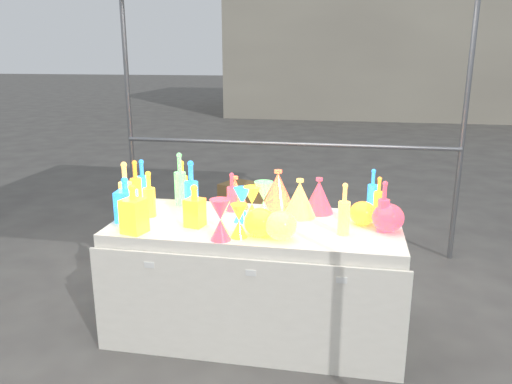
% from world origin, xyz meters
% --- Properties ---
extents(ground, '(80.00, 80.00, 0.00)m').
position_xyz_m(ground, '(0.00, 0.00, 0.00)').
color(ground, '#65625D').
rests_on(ground, ground).
extents(display_table, '(1.84, 0.83, 0.75)m').
position_xyz_m(display_table, '(0.00, -0.01, 0.37)').
color(display_table, white).
rests_on(display_table, ground).
extents(background_building, '(14.00, 6.00, 6.00)m').
position_xyz_m(background_building, '(4.00, 14.00, 3.00)').
color(background_building, '#AAA28E').
rests_on(background_building, ground).
extents(cardboard_box_closed, '(0.59, 0.52, 0.36)m').
position_xyz_m(cardboard_box_closed, '(-0.59, 2.41, 0.18)').
color(cardboard_box_closed, olive).
rests_on(cardboard_box_closed, ground).
extents(cardboard_box_flat, '(0.63, 0.46, 0.05)m').
position_xyz_m(cardboard_box_flat, '(-0.09, 2.15, 0.03)').
color(cardboard_box_flat, olive).
rests_on(cardboard_box_flat, ground).
extents(bottle_0, '(0.10, 0.10, 0.30)m').
position_xyz_m(bottle_0, '(-0.60, 0.35, 0.90)').
color(bottle_0, '#F83117').
rests_on(bottle_0, display_table).
extents(bottle_1, '(0.09, 0.09, 0.33)m').
position_xyz_m(bottle_1, '(-0.85, 0.23, 0.91)').
color(bottle_1, '#198B31').
rests_on(bottle_1, display_table).
extents(bottle_2, '(0.08, 0.08, 0.34)m').
position_xyz_m(bottle_2, '(-0.85, 0.12, 0.92)').
color(bottle_2, yellow).
rests_on(bottle_2, display_table).
extents(bottle_3, '(0.08, 0.08, 0.27)m').
position_xyz_m(bottle_3, '(-0.20, 0.20, 0.88)').
color(bottle_3, '#1B20A0').
rests_on(bottle_3, display_table).
extents(bottle_4, '(0.10, 0.10, 0.37)m').
position_xyz_m(bottle_4, '(-0.85, -0.04, 0.93)').
color(bottle_4, '#147D69').
rests_on(bottle_4, display_table).
extents(bottle_5, '(0.11, 0.11, 0.38)m').
position_xyz_m(bottle_5, '(-0.58, 0.26, 0.94)').
color(bottle_5, '#C226AE').
rests_on(bottle_5, display_table).
extents(bottle_6, '(0.10, 0.10, 0.30)m').
position_xyz_m(bottle_6, '(-0.70, -0.00, 0.90)').
color(bottle_6, '#F83117').
rests_on(bottle_6, display_table).
extents(bottle_7, '(0.10, 0.10, 0.38)m').
position_xyz_m(bottle_7, '(-0.43, 0.03, 0.94)').
color(bottle_7, '#198B31').
rests_on(bottle_7, display_table).
extents(decanter_0, '(0.15, 0.15, 0.30)m').
position_xyz_m(decanter_0, '(-0.68, -0.31, 0.90)').
color(decanter_0, '#F83117').
rests_on(decanter_0, display_table).
extents(decanter_1, '(0.13, 0.13, 0.26)m').
position_xyz_m(decanter_1, '(-0.36, -0.13, 0.88)').
color(decanter_1, yellow).
rests_on(decanter_1, display_table).
extents(decanter_2, '(0.13, 0.13, 0.29)m').
position_xyz_m(decanter_2, '(-0.81, -0.12, 0.89)').
color(decanter_2, '#198B31').
rests_on(decanter_2, display_table).
extents(hourglass_0, '(0.10, 0.10, 0.20)m').
position_xyz_m(hourglass_0, '(-0.05, -0.28, 0.85)').
color(hourglass_0, yellow).
rests_on(hourglass_0, display_table).
extents(hourglass_1, '(0.12, 0.12, 0.24)m').
position_xyz_m(hourglass_1, '(-0.14, -0.34, 0.87)').
color(hourglass_1, '#1B20A0').
rests_on(hourglass_1, display_table).
extents(hourglass_2, '(0.11, 0.11, 0.21)m').
position_xyz_m(hourglass_2, '(-0.15, -0.28, 0.85)').
color(hourglass_2, '#147D69').
rests_on(hourglass_2, display_table).
extents(hourglass_3, '(0.15, 0.15, 0.25)m').
position_xyz_m(hourglass_3, '(0.04, 0.08, 0.87)').
color(hourglass_3, '#C226AE').
rests_on(hourglass_3, display_table).
extents(hourglass_4, '(0.15, 0.15, 0.22)m').
position_xyz_m(hourglass_4, '(-0.03, 0.03, 0.86)').
color(hourglass_4, '#F83117').
rests_on(hourglass_4, display_table).
extents(hourglass_5, '(0.14, 0.14, 0.22)m').
position_xyz_m(hourglass_5, '(-0.09, 0.00, 0.86)').
color(hourglass_5, '#198B31').
rests_on(hourglass_5, display_table).
extents(globe_0, '(0.25, 0.25, 0.15)m').
position_xyz_m(globe_0, '(0.07, -0.23, 0.82)').
color(globe_0, '#F83117').
rests_on(globe_0, display_table).
extents(globe_1, '(0.23, 0.23, 0.15)m').
position_xyz_m(globe_1, '(0.20, -0.27, 0.82)').
color(globe_1, '#147D69').
rests_on(globe_1, display_table).
extents(globe_2, '(0.19, 0.19, 0.13)m').
position_xyz_m(globe_2, '(0.66, 0.08, 0.82)').
color(globe_2, yellow).
rests_on(globe_2, display_table).
extents(globe_3, '(0.23, 0.23, 0.15)m').
position_xyz_m(globe_3, '(0.81, -0.01, 0.83)').
color(globe_3, '#1B20A0').
rests_on(globe_3, display_table).
extents(lampshade_0, '(0.30, 0.30, 0.28)m').
position_xyz_m(lampshade_0, '(0.10, 0.28, 0.89)').
color(lampshade_0, yellow).
rests_on(lampshade_0, display_table).
extents(lampshade_1, '(0.21, 0.21, 0.22)m').
position_xyz_m(lampshade_1, '(-0.20, 0.28, 0.86)').
color(lampshade_1, yellow).
rests_on(lampshade_1, display_table).
extents(lampshade_2, '(0.21, 0.21, 0.24)m').
position_xyz_m(lampshade_2, '(0.37, 0.28, 0.87)').
color(lampshade_2, '#1B20A0').
rests_on(lampshade_2, display_table).
extents(lampshade_3, '(0.26, 0.26, 0.25)m').
position_xyz_m(lampshade_3, '(0.26, 0.17, 0.88)').
color(lampshade_3, '#147D69').
rests_on(lampshade_3, display_table).
extents(bottle_8, '(0.08, 0.08, 0.30)m').
position_xyz_m(bottle_8, '(0.72, 0.36, 0.90)').
color(bottle_8, '#198B31').
rests_on(bottle_8, display_table).
extents(bottle_9, '(0.07, 0.07, 0.27)m').
position_xyz_m(bottle_9, '(0.76, 0.24, 0.89)').
color(bottle_9, yellow).
rests_on(bottle_9, display_table).
extents(bottle_10, '(0.09, 0.09, 0.31)m').
position_xyz_m(bottle_10, '(0.77, -0.02, 0.91)').
color(bottle_10, '#1B20A0').
rests_on(bottle_10, display_table).
extents(bottle_11, '(0.08, 0.08, 0.31)m').
position_xyz_m(bottle_11, '(0.54, -0.12, 0.91)').
color(bottle_11, '#147D69').
rests_on(bottle_11, display_table).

